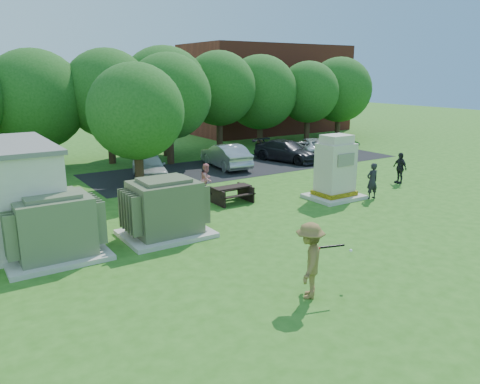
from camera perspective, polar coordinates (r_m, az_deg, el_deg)
ground at (r=14.68m, az=8.67°, el=-8.21°), size 120.00×120.00×0.00m
brick_building at (r=45.92m, az=3.15°, el=12.45°), size 15.00×8.00×8.00m
parking_strip at (r=29.07m, az=1.29°, el=3.34°), size 20.00×6.00×0.01m
transformer_left at (r=15.45m, az=-21.75°, el=-4.10°), size 3.00×2.40×2.07m
transformer_right at (r=16.50m, az=-9.13°, el=-2.08°), size 3.00×2.40×2.07m
generator_cabinet at (r=21.53m, az=11.53°, el=2.53°), size 2.38×1.95×2.90m
picnic_table at (r=20.58m, az=-1.00°, el=-0.05°), size 1.71×1.28×0.73m
batter at (r=12.06m, az=8.48°, el=-8.26°), size 1.44×1.42×1.98m
person_by_generator at (r=21.97m, az=15.81°, el=1.31°), size 0.64×0.46×1.65m
person_at_picnic at (r=21.85m, az=-4.10°, el=1.56°), size 0.92×0.90×1.49m
person_walking_right at (r=25.48m, az=18.90°, el=2.80°), size 0.56×1.00×1.60m
car_white at (r=25.67m, az=-11.00°, el=3.12°), size 2.60×4.27×1.36m
car_silver_a at (r=28.10m, az=-1.76°, el=4.44°), size 1.98×4.51×1.44m
car_dark at (r=30.33m, az=5.75°, el=5.01°), size 3.05×4.90×1.32m
car_silver_b at (r=32.02m, az=8.83°, el=5.38°), size 3.87×5.13×1.30m
batting_equipment at (r=12.28m, az=10.95°, el=-6.70°), size 1.47×0.32×0.43m
tree_row at (r=30.55m, az=-12.50°, el=11.40°), size 41.30×13.30×7.30m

